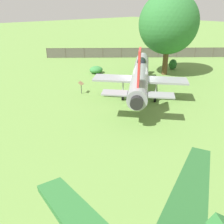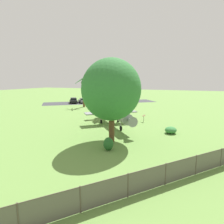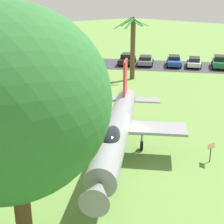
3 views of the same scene
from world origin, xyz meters
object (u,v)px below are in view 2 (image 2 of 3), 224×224
Objects in this scene: parked_car_green at (116,99)px; parked_car_blue at (96,100)px; palm_tree at (84,92)px; shrub_by_tree at (108,144)px; parked_car_white at (105,100)px; parked_car_gray at (83,100)px; display_jet at (113,112)px; shrub_near_fence at (171,130)px; info_plaque at (144,117)px; parked_car_black at (74,100)px; parked_car_yellow at (127,99)px; shade_tree at (112,90)px.

parked_car_blue is (-3.86, 4.87, -0.07)m from parked_car_green.
shrub_by_tree is (-25.21, -17.79, -2.97)m from palm_tree.
parked_car_white is 1.01× the size of parked_car_gray.
display_jet is at bearing -13.29° from parked_car_green.
shrub_near_fence is 1.29× the size of shrub_by_tree.
info_plaque is 28.70m from parked_car_blue.
parked_car_green is at bearing 91.35° from parked_car_black.
info_plaque is at bearing 95.28° from display_jet.
parked_car_blue reaches higher than shrub_near_fence.
parked_car_blue is 3.99m from parked_car_gray.
parked_car_blue reaches higher than shrub_by_tree.
display_jet reaches higher than parked_car_black.
parked_car_yellow is (32.36, 16.87, 0.35)m from shrub_near_fence.
parked_car_blue is at bearing -89.10° from parked_car_gray.
shade_tree is 1.94× the size of parked_car_white.
parked_car_blue is at bearing 9.63° from palm_tree.
shrub_near_fence is 36.32m from parked_car_gray.
shade_tree is (-7.39, -2.90, 3.78)m from display_jet.
display_jet reaches higher than parked_car_blue.
palm_tree is at bearing 35.21° from shrub_by_tree.
parked_car_yellow is at bearing 91.27° from parked_car_black.
palm_tree reaches higher than parked_car_yellow.
palm_tree is 30.99m from shrub_by_tree.
display_jet is 2.55× the size of parked_car_black.
shrub_near_fence is 35.97m from parked_car_blue.
shade_tree reaches higher than info_plaque.
palm_tree reaches higher than parked_car_black.
parked_car_gray is at bearing -89.10° from parked_car_blue.
palm_tree is at bearing -30.33° from parked_car_blue.
parked_car_yellow reaches higher than shrub_by_tree.
parked_car_green is (28.88, 10.90, -1.19)m from display_jet.
info_plaque is (11.39, -0.88, -4.93)m from shade_tree.
parked_car_green is at bearing -90.59° from parked_car_gray.
info_plaque is (14.10, -0.08, 0.20)m from shrub_by_tree.
parked_car_gray reaches higher than shrub_by_tree.
palm_tree is 10.45m from parked_car_blue.
parked_car_blue is (-5.94, 7.54, -0.04)m from parked_car_yellow.
shrub_by_tree reaches higher than info_plaque.
display_jet is 2.59× the size of parked_car_gray.
parked_car_white is (11.47, -0.60, -2.90)m from palm_tree.
display_jet is 20.72m from palm_tree.
shrub_near_fence is 0.36× the size of parked_car_blue.
parked_car_yellow is 3.39m from parked_car_green.
parked_car_white is (27.98, 22.13, 0.30)m from shrub_near_fence.
shade_tree reaches higher than parked_car_gray.
parked_car_blue is (26.42, 24.41, 0.31)m from shrub_near_fence.
shrub_near_fence is at bearing -9.30° from parked_car_yellow.
palm_tree reaches higher than shrub_near_fence.
parked_car_black reaches higher than shrub_by_tree.
parked_car_yellow is at bearing 16.18° from shade_tree.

